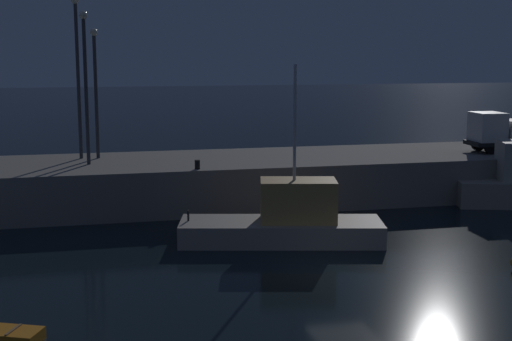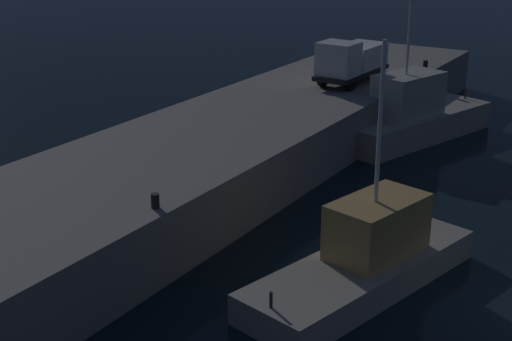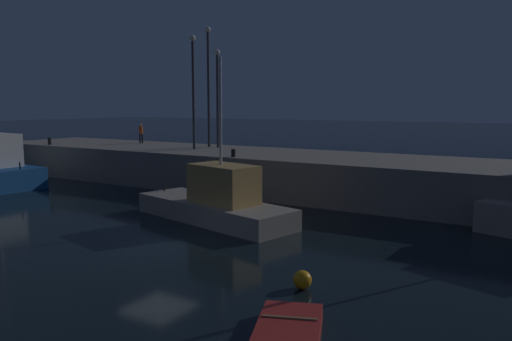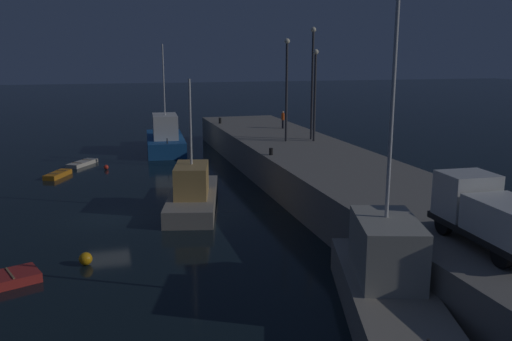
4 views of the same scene
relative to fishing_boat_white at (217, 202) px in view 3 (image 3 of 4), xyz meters
name	(u,v)px [view 3 (image 3 of 4)]	position (x,y,z in m)	size (l,w,h in m)	color
ground_plane	(158,249)	(0.89, -5.31, -0.99)	(320.00, 320.00, 0.00)	black
pier_quay	(315,175)	(0.89, 9.63, 0.29)	(56.89, 8.16, 2.55)	gray
fishing_boat_white	(217,202)	(0.00, 0.00, 0.00)	(9.62, 4.88, 8.10)	gray
dinghy_orange_near	(286,341)	(9.35, -10.07, -0.78)	(2.92, 4.26, 0.45)	#B22823
mooring_buoy_mid	(302,280)	(7.89, -6.24, -0.68)	(0.61, 0.61, 0.61)	orange
lamp_post_west	(208,78)	(-9.12, 11.55, 6.84)	(0.44, 0.44, 9.17)	#38383D
lamp_post_east	(193,84)	(-8.70, 9.17, 6.36)	(0.44, 0.44, 8.24)	#38383D
lamp_post_central	(218,90)	(-8.16, 11.41, 5.92)	(0.44, 0.44, 7.41)	#38383D
dockworker	(141,132)	(-16.27, 11.45, 2.52)	(0.44, 0.35, 1.68)	black
bollard_west	(233,153)	(-3.15, 6.15, 1.81)	(0.28, 0.28, 0.49)	black
bollard_east	(50,141)	(-21.61, 6.36, 1.85)	(0.28, 0.28, 0.59)	black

